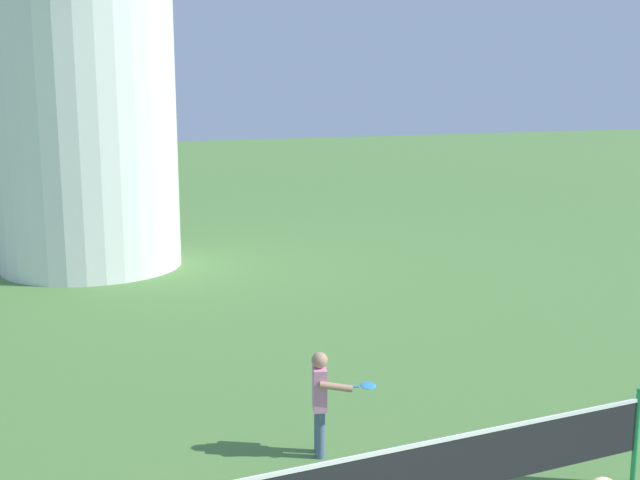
# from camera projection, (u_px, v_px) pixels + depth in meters

# --- Properties ---
(tennis_net) EXTENTS (5.74, 0.06, 1.10)m
(tennis_net) POSITION_uv_depth(u_px,v_px,m) (406.00, 476.00, 7.41)
(tennis_net) COLOR #238E4C
(tennis_net) RESTS_ON ground_plane
(player_far) EXTENTS (0.70, 0.67, 1.26)m
(player_far) POSITION_uv_depth(u_px,v_px,m) (322.00, 397.00, 9.21)
(player_far) COLOR slate
(player_far) RESTS_ON ground_plane
(parked_car_silver) EXTENTS (4.03, 1.91, 1.56)m
(parked_car_silver) POSITION_uv_depth(u_px,v_px,m) (13.00, 202.00, 24.31)
(parked_car_silver) COLOR silver
(parked_car_silver) RESTS_ON ground_plane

